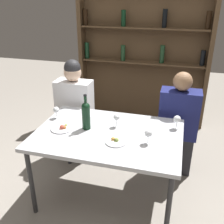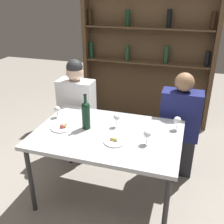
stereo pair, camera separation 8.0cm
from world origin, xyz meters
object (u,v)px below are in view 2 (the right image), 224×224
Objects in this scene: wine_glass_1 at (177,121)px; wine_glass_2 at (57,110)px; seated_person_left at (77,111)px; seated_person_right at (179,128)px; food_plate_0 at (62,127)px; food_plate_1 at (115,141)px; wine_glass_3 at (117,118)px; wine_bottle at (86,114)px; wine_glass_0 at (147,134)px.

wine_glass_1 is 1.09× the size of wine_glass_2.
seated_person_right is at bearing 0.00° from seated_person_left.
wine_glass_1 is at bearing 16.13° from food_plate_0.
seated_person_right is at bearing 56.72° from food_plate_1.
wine_glass_2 is at bearing -89.89° from seated_person_left.
food_plate_0 is at bearing -76.80° from seated_person_left.
wine_glass_2 is at bearing -158.91° from seated_person_right.
wine_glass_2 is 0.77m from food_plate_1.
food_plate_1 is (0.06, -0.28, -0.08)m from wine_glass_3.
food_plate_0 is at bearing 170.31° from food_plate_1.
seated_person_left is at bearing 90.11° from wine_glass_2.
wine_bottle is at bearing -57.96° from seated_person_left.
wine_glass_0 and wine_glass_1 have the same top height.
wine_bottle is 0.40m from wine_glass_2.
wine_glass_0 is at bearing -108.31° from seated_person_right.
wine_glass_0 is 1.02× the size of wine_glass_3.
wine_glass_3 is 0.53m from food_plate_0.
wine_glass_2 is (-0.98, 0.25, -0.01)m from wine_glass_0.
wine_glass_0 is at bearing -14.15° from wine_glass_2.
wine_glass_2 is 0.52m from seated_person_left.
seated_person_right is (1.21, 0.47, -0.27)m from wine_glass_2.
wine_glass_2 is 0.58× the size of food_plate_0.
food_plate_0 is at bearing -52.99° from wine_glass_2.
food_plate_1 is at bearing -77.16° from wine_glass_3.
seated_person_left is (-0.64, 0.49, -0.24)m from wine_glass_3.
food_plate_1 is 0.16× the size of seated_person_right.
wine_glass_2 is 0.10× the size of seated_person_left.
food_plate_0 is 1.09× the size of food_plate_1.
wine_glass_0 reaches higher than food_plate_1.
seated_person_right reaches higher than food_plate_1.
wine_glass_3 is 0.63× the size of food_plate_0.
wine_glass_1 is 1.02× the size of wine_glass_3.
food_plate_1 is (0.33, -0.17, -0.14)m from wine_bottle.
wine_bottle is at bearing 152.99° from food_plate_1.
seated_person_left is 1.04× the size of seated_person_right.
seated_person_right is at bearing 71.69° from wine_glass_0.
seated_person_right is at bearing 32.70° from food_plate_0.
food_plate_0 is (-0.22, -0.07, -0.14)m from wine_bottle.
food_plate_0 is 1.27m from seated_person_right.
seated_person_left is at bearing 142.78° from wine_glass_3.
wine_glass_0 is 0.40m from wine_glass_3.
wine_glass_2 is 0.64× the size of food_plate_1.
seated_person_right is at bearing 40.59° from wine_glass_3.
wine_glass_1 is at bearing 4.37° from wine_glass_2.
wine_bottle reaches higher than wine_glass_3.
wine_glass_1 is at bearing 56.68° from wine_glass_0.
food_plate_1 is 1.06m from seated_person_left.
wine_glass_0 reaches higher than wine_glass_2.
wine_glass_1 is at bearing 38.75° from food_plate_1.
wine_glass_2 is 0.27m from food_plate_0.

